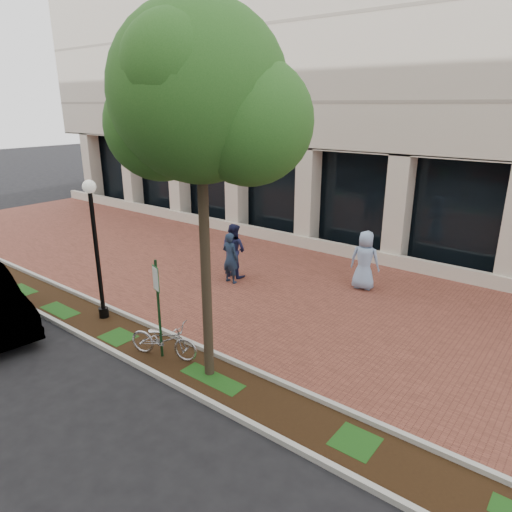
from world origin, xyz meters
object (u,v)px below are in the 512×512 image
Objects in this scene: street_tree at (203,105)px; pedestrian_left at (230,258)px; locked_bicycle at (164,339)px; pedestrian_right at (365,260)px; lamppost at (96,243)px; pedestrian_mid at (234,250)px; parking_sign at (157,297)px.

street_tree is 4.37× the size of pedestrian_left.
pedestrian_right reaches higher than locked_bicycle.
street_tree reaches higher than locked_bicycle.
street_tree is at bearing -2.66° from lamppost.
street_tree reaches higher than lamppost.
pedestrian_right reaches higher than pedestrian_left.
street_tree reaches higher than pedestrian_mid.
street_tree is at bearing 26.04° from parking_sign.
pedestrian_mid is 4.57m from pedestrian_right.
lamppost is 2.23× the size of locked_bicycle.
pedestrian_left is at bearing 119.95° from pedestrian_mid.
lamppost is 3.59m from locked_bicycle.
lamppost is 4.72m from pedestrian_left.
locked_bicycle is 1.00× the size of pedestrian_left.
street_tree is 4.35× the size of locked_bicycle.
parking_sign is at bearing 64.57° from pedestrian_right.
pedestrian_left is at bearing 129.44° from parking_sign.
pedestrian_left is 0.65m from pedestrian_mid.
pedestrian_mid is at bearing -59.01° from pedestrian_left.
parking_sign reaches higher than pedestrian_left.
pedestrian_right is (0.47, 6.91, -4.89)m from street_tree.
locked_bicycle is at bearing 60.73° from parking_sign.
parking_sign reaches higher than locked_bicycle.
parking_sign is at bearing -8.10° from lamppost.
parking_sign is at bearing 112.17° from pedestrian_left.
pedestrian_right is (4.98, 6.70, -1.27)m from lamppost.
locked_bicycle is (3.08, -0.38, -1.80)m from lamppost.
pedestrian_left is at bearing 75.91° from lamppost.
parking_sign is 1.41× the size of pedestrian_left.
lamppost is at bearing 43.30° from pedestrian_right.
lamppost is at bearing 80.40° from pedestrian_mid.
parking_sign is 4.55m from street_tree.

